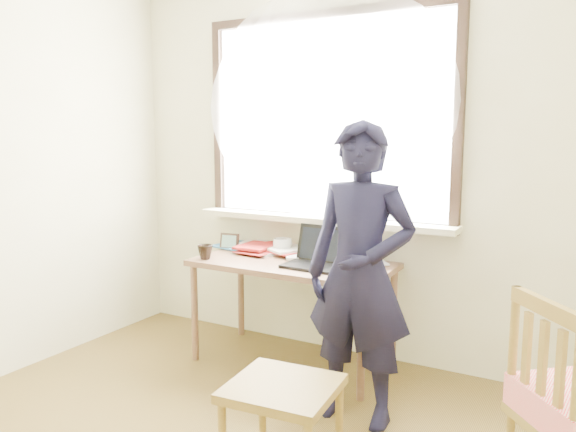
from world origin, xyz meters
The scene contains 12 objects.
room_shell centered at (-0.02, 0.20, 1.64)m, with size 3.52×4.02×2.61m.
desk centered at (-0.26, 1.63, 0.62)m, with size 1.28×0.64×0.69m.
laptop centered at (-0.07, 1.60, 0.74)m, with size 0.37×0.30×0.24m.
mug_white centered at (-0.45, 1.82, 0.74)m, with size 0.13×0.13×0.10m, color white.
mug_dark centered at (-0.80, 1.41, 0.73)m, with size 0.10×0.10×0.10m, color black.
mouse centered at (0.15, 1.53, 0.71)m, with size 0.10×0.07×0.04m, color black.
desk_clutter centered at (-0.58, 1.82, 0.72)m, with size 0.86×0.38×0.06m.
book_a centered at (-0.60, 1.85, 0.70)m, with size 0.20×0.27×0.03m, color white.
book_b centered at (0.13, 1.85, 0.70)m, with size 0.17×0.24×0.02m, color white.
picture_frame centered at (-0.83, 1.73, 0.74)m, with size 0.14×0.04×0.11m.
work_chair centered at (0.33, 0.47, 0.38)m, with size 0.48×0.46×0.46m.
person centered at (0.39, 1.16, 0.79)m, with size 0.58×0.38×1.58m, color black.
Camera 1 is at (1.45, -1.48, 1.51)m, focal length 35.00 mm.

